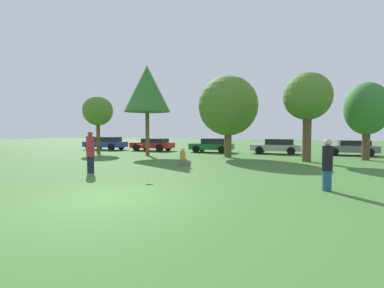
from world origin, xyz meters
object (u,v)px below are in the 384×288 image
Objects in this scene: parked_car_blue at (106,143)px; parked_car_red at (153,144)px; person_thrower at (90,152)px; parked_car_grey at (351,147)px; person_catcher at (327,164)px; bystander_sitting at (183,158)px; tree_4 at (367,109)px; parked_car_green at (212,145)px; tree_1 at (147,89)px; parked_car_silver at (277,146)px; frisbee at (140,144)px; tree_3 at (308,98)px; tree_0 at (98,111)px; tree_2 at (228,106)px.

parked_car_blue is 1.10× the size of parked_car_red.
parked_car_grey is at bearing 52.50° from person_thrower.
person_thrower is 9.87m from person_catcher.
person_thrower is 1.86× the size of bystander_sitting.
parked_car_green is (-11.43, 3.51, -2.71)m from tree_4.
bystander_sitting is 0.15× the size of tree_1.
bystander_sitting is 0.26× the size of parked_car_grey.
parked_car_green reaches higher than parked_car_grey.
bystander_sitting is at bearing -147.05° from tree_4.
person_thrower is 0.48× the size of parked_car_grey.
parked_car_red is 1.01× the size of parked_car_silver.
person_thrower is 16.27m from parked_car_silver.
tree_3 is at bearing 50.98° from frisbee.
person_thrower is at bearing 64.11° from parked_car_silver.
tree_3 is 1.43× the size of parked_car_green.
parked_car_grey is (-0.13, 4.04, -2.74)m from tree_4.
person_thrower is 13.03m from tree_0.
tree_1 is 1.53× the size of parked_car_blue.
person_catcher is 0.43× the size of parked_car_green.
tree_1 reaches higher than person_thrower.
bystander_sitting is 0.25× the size of parked_car_silver.
tree_3 is 7.04m from parked_car_silver.
person_thrower is 0.42× the size of parked_car_blue.
tree_3 is at bearing 61.97° from parked_car_grey.
tree_4 is at bearing 5.39° from tree_1.
tree_0 is 20.93m from tree_4.
parked_car_red is (-13.80, 15.11, -0.19)m from person_catcher.
parked_car_red reaches higher than parked_car_grey.
parked_car_silver is (17.06, 0.20, -0.05)m from parked_car_blue.
frisbee is 4.21m from bystander_sitting.
tree_1 is 11.82m from parked_car_silver.
tree_3 is 1.22× the size of parked_car_blue.
parked_car_silver is (4.64, 10.44, 0.23)m from bystander_sitting.
tree_4 is 1.23× the size of parked_car_red.
parked_car_green is at bearing 162.92° from tree_4.
tree_4 reaches higher than person_catcher.
parked_car_grey is at bearing 54.33° from frisbee.
person_thrower is 14.82m from parked_car_red.
tree_0 reaches higher than parked_car_silver.
frisbee reaches higher than parked_car_grey.
tree_3 reaches higher than bystander_sitting.
person_thrower is 10.31m from tree_1.
bystander_sitting is 0.22× the size of parked_car_blue.
person_catcher is 0.40× the size of parked_car_silver.
tree_0 is 10.67m from parked_car_green.
tree_4 is 12.26m from parked_car_green.
parked_car_blue reaches higher than parked_car_red.
person_catcher is at bearing -89.48° from tree_3.
bystander_sitting is 7.04m from tree_2.
frisbee is 0.04× the size of tree_3.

